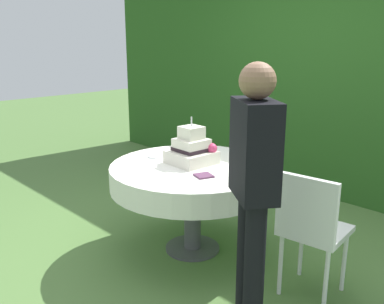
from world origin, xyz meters
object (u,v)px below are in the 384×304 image
serving_plate_far (170,154)px  serving_plate_left (154,157)px  napkin_stack (204,176)px  wedding_cake (192,150)px  garden_chair (311,224)px  serving_plate_near (178,150)px  standing_person (253,183)px  cake_table (193,177)px

serving_plate_far → serving_plate_left: same height
napkin_stack → wedding_cake: bearing=149.9°
serving_plate_far → serving_plate_left: 0.15m
napkin_stack → garden_chair: bearing=16.0°
serving_plate_far → napkin_stack: size_ratio=0.95×
serving_plate_near → serving_plate_far: 0.17m
wedding_cake → standing_person: 1.09m
garden_chair → wedding_cake: bearing=-177.6°
serving_plate_near → wedding_cake: bearing=-27.1°
cake_table → serving_plate_near: serving_plate_near is taller
cake_table → napkin_stack: size_ratio=10.97×
garden_chair → serving_plate_far: bearing=-179.5°
wedding_cake → serving_plate_near: size_ratio=3.14×
serving_plate_far → garden_chair: 1.40m
cake_table → napkin_stack: 0.32m
serving_plate_far → serving_plate_left: (-0.04, -0.14, 0.00)m
serving_plate_near → napkin_stack: (0.67, -0.37, 0.00)m
wedding_cake → cake_table: bearing=-39.5°
cake_table → wedding_cake: 0.21m
napkin_stack → garden_chair: (0.77, 0.22, -0.20)m
cake_table → serving_plate_near: (-0.41, 0.22, 0.11)m
serving_plate_near → serving_plate_far: size_ratio=1.06×
cake_table → standing_person: size_ratio=0.83×
cake_table → serving_plate_far: (-0.35, 0.06, 0.11)m
wedding_cake → serving_plate_left: (-0.35, -0.11, -0.10)m
serving_plate_near → serving_plate_left: 0.30m
serving_plate_near → standing_person: 1.52m
wedding_cake → standing_person: size_ratio=0.24×
serving_plate_left → standing_person: 1.39m
garden_chair → standing_person: (-0.09, -0.52, 0.39)m
wedding_cake → serving_plate_left: bearing=-162.7°
cake_table → garden_chair: 1.04m
cake_table → wedding_cake: size_ratio=3.46×
wedding_cake → serving_plate_left: size_ratio=3.55×
cake_table → standing_person: 1.08m
serving_plate_near → garden_chair: bearing=-5.8°
serving_plate_near → napkin_stack: 0.77m
cake_table → serving_plate_far: size_ratio=11.58×
napkin_stack → standing_person: 0.77m
serving_plate_left → garden_chair: bearing=6.2°
serving_plate_far → garden_chair: size_ratio=0.13×
serving_plate_far → cake_table: bearing=-10.2°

